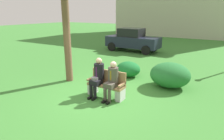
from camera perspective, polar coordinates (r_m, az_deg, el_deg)
ground_plane at (r=6.81m, az=-3.92°, el=-7.70°), size 80.00×80.00×0.00m
park_bench at (r=6.68m, az=-1.54°, el=-4.50°), size 1.30×0.44×0.90m
seated_man_left at (r=6.62m, az=-4.22°, el=-1.58°), size 0.34×0.72×1.33m
seated_man_right at (r=6.34m, az=-0.05°, el=-2.59°), size 0.34×0.72×1.27m
shrub_near_bench at (r=7.82m, az=16.55°, el=-1.39°), size 1.52×1.39×0.95m
shrub_mid_lawn at (r=8.80m, az=4.78°, el=0.27°), size 1.08×0.99×0.67m
parked_car_near at (r=14.65m, az=6.00°, el=8.73°), size 3.93×1.77×1.68m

